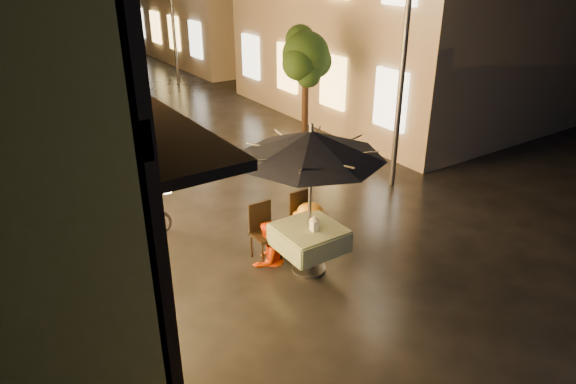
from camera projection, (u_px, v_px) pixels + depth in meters
ground at (344, 268)px, 8.35m from camera, size 90.00×90.00×0.00m
street_tree at (306, 58)px, 11.93m from camera, size 1.43×1.20×3.15m
streetlamp_near at (404, 49)px, 10.12m from camera, size 0.36×0.36×4.23m
streetlamp_far at (171, 3)px, 19.16m from camera, size 0.36×0.36×4.23m
cafe_table at (309, 238)px, 8.07m from camera, size 0.99×0.99×0.78m
patio_umbrella at (311, 144)px, 7.40m from camera, size 2.22×2.22×2.46m
cafe_chair_left at (263, 228)px, 8.44m from camera, size 0.42×0.42×0.97m
cafe_chair_right at (303, 216)px, 8.84m from camera, size 0.42×0.42×0.97m
table_lantern at (314, 222)px, 7.83m from camera, size 0.16×0.16×0.25m
person_orange at (267, 224)px, 8.24m from camera, size 0.82×0.72×1.40m
person_yellow at (311, 205)px, 8.60m from camera, size 1.07×0.63×1.63m
bicycle_0 at (126, 219)px, 9.01m from camera, size 1.66×1.01×0.82m
bicycle_1 at (125, 184)px, 10.21m from camera, size 1.60×0.59×0.94m
bicycle_2 at (80, 172)px, 10.81m from camera, size 1.79×0.87×0.90m
bicycle_3 at (76, 149)px, 11.83m from camera, size 1.83×0.97×1.06m
bicycle_4 at (55, 140)px, 12.60m from camera, size 1.84×0.82×0.94m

